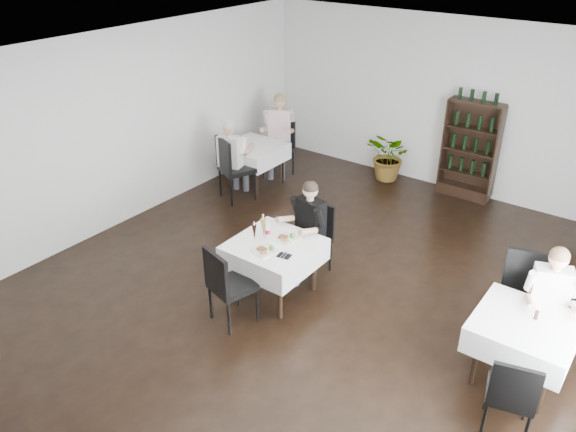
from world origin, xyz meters
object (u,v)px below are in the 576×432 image
object	(u,v)px
main_table	(274,253)
wine_shelf	(470,151)
diner_main	(306,223)
potted_tree	(390,157)

from	to	relation	value
main_table	wine_shelf	bearing A→B (deg)	78.22
diner_main	wine_shelf	bearing A→B (deg)	77.31
potted_tree	main_table	bearing A→B (deg)	-83.22
potted_tree	diner_main	xyz separation A→B (m)	(0.56, -3.55, 0.35)
main_table	diner_main	distance (m)	0.64
main_table	diner_main	xyz separation A→B (m)	(0.07, 0.61, 0.19)
wine_shelf	diner_main	xyz separation A→B (m)	(-0.83, -3.71, -0.03)
potted_tree	diner_main	world-z (taller)	diner_main
wine_shelf	potted_tree	bearing A→B (deg)	-173.43
potted_tree	wine_shelf	bearing A→B (deg)	6.57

